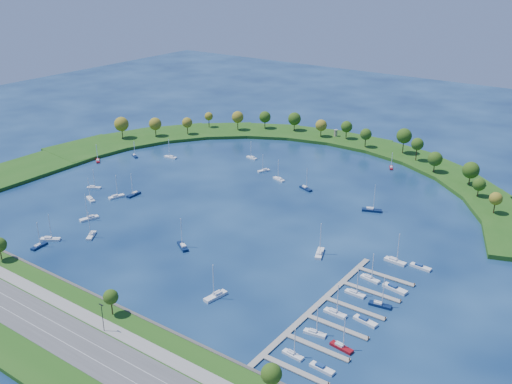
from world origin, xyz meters
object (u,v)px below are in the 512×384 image
Objects in this scene: moored_boat_0 at (50,238)px; moored_boat_4 at (134,194)px; moored_boat_5 at (98,160)px; moored_boat_11 at (91,199)px; docked_boat_11 at (420,267)px; moored_boat_18 at (171,157)px; moored_boat_13 at (320,253)px; docked_boat_7 at (380,304)px; moored_boat_14 at (91,235)px; moored_boat_8 at (39,245)px; docked_boat_6 at (355,293)px; docked_boat_8 at (370,278)px; moored_boat_15 at (264,170)px; moored_boat_3 at (216,295)px; dock_system at (335,313)px; docked_boat_0 at (293,354)px; moored_boat_2 at (116,196)px; docked_boat_2 at (315,332)px; docked_boat_3 at (341,346)px; moored_boat_10 at (279,179)px; docked_boat_10 at (395,260)px; moored_boat_12 at (89,218)px; docked_boat_1 at (322,368)px; moored_boat_7 at (94,187)px; moored_boat_6 at (391,167)px; moored_boat_1 at (183,246)px; docked_boat_9 at (395,288)px; harbor_tower at (336,133)px; moored_boat_9 at (252,157)px; moored_boat_19 at (372,210)px.

moored_boat_4 is (-7.55, 56.15, -0.01)m from moored_boat_0.
moored_boat_5 is 59.30m from moored_boat_11.
moored_boat_18 is at bearing 171.28° from docked_boat_11.
moored_boat_13 is 1.18× the size of docked_boat_7.
moored_boat_14 is 1.41× the size of docked_boat_11.
moored_boat_8 is 132.87m from docked_boat_6.
moored_boat_15 is at bearing 152.64° from docked_boat_8.
moored_boat_3 is at bearing -140.91° from docked_boat_6.
dock_system is 7.82× the size of docked_boat_0.
docked_boat_2 is at bearing -89.82° from moored_boat_2.
moored_boat_0 reaches higher than moored_boat_2.
docked_boat_6 reaches higher than moored_boat_8.
moored_boat_15 is at bearing 141.16° from docked_boat_3.
moored_boat_10 is 146.53m from docked_boat_3.
moored_boat_13 is (99.85, 62.94, 0.08)m from moored_boat_8.
moored_boat_0 reaches higher than moored_boat_15.
moored_boat_3 is at bearing -158.41° from dock_system.
docked_boat_8 is 18.30m from docked_boat_10.
moored_boat_14 is at bearing -175.16° from dock_system.
docked_boat_1 is (140.42, -29.18, -0.33)m from moored_boat_12.
moored_boat_5 is at bearing 94.08° from moored_boat_0.
moored_boat_18 is (-0.93, 59.59, 0.03)m from moored_boat_7.
docked_boat_6 is at bearing 172.83° from moored_boat_6.
moored_boat_5 is 0.80× the size of docked_boat_10.
docked_boat_3 is (169.18, -43.66, 0.02)m from moored_boat_7.
moored_boat_1 reaches higher than docked_boat_7.
moored_boat_12 is 1.15× the size of docked_boat_2.
moored_boat_6 is 115.68m from moored_boat_13.
moored_boat_7 is at bearing 87.87° from moored_boat_0.
moored_boat_1 is at bearing -111.23° from moored_boat_3.
moored_boat_6 is at bearing 115.88° from docked_boat_3.
moored_boat_6 is 133.01m from docked_boat_9.
moored_boat_8 is (-125.11, -29.07, 0.54)m from dock_system.
dock_system is 42.25m from moored_boat_13.
moored_boat_3 is 41.80m from docked_boat_0.
docked_boat_9 is (110.77, -74.99, -0.15)m from moored_boat_15.
moored_boat_4 is 0.95× the size of moored_boat_12.
harbor_tower is 0.42× the size of moored_boat_9.
moored_boat_11 is 0.84× the size of moored_boat_19.
moored_boat_12 is (17.69, -15.47, 0.04)m from moored_boat_11.
moored_boat_14 reaches higher than moored_boat_10.
moored_boat_18 is (-83.99, 81.84, -0.04)m from moored_boat_1.
docked_boat_7 is at bearing -78.60° from moored_boat_2.
moored_boat_0 is at bearing -76.59° from moored_boat_14.
moored_boat_14 is at bearing 162.52° from moored_boat_11.
docked_boat_3 is at bearing -98.18° from docked_boat_7.
docked_boat_3 is (37.19, -101.87, -0.07)m from moored_boat_19.
docked_boat_10 reaches higher than moored_boat_7.
docked_boat_3 is 0.88× the size of docked_boat_10.
moored_boat_14 reaches higher than moored_boat_6.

